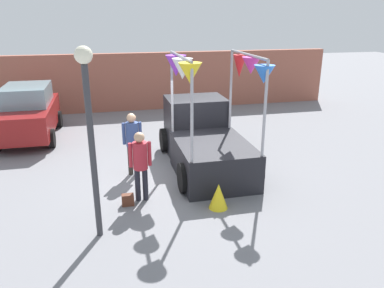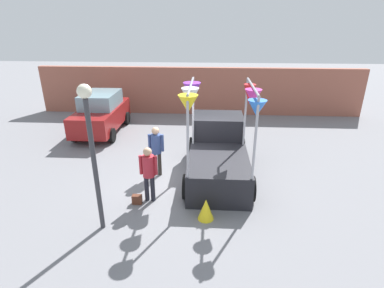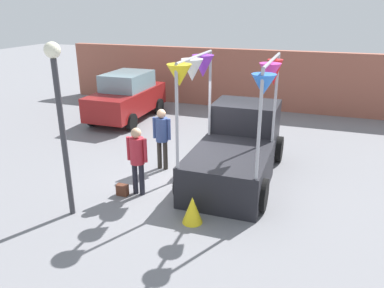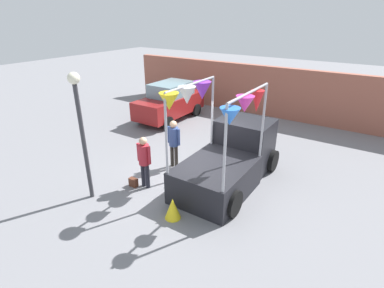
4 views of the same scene
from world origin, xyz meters
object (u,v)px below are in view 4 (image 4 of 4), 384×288
at_px(parked_car, 170,101).
at_px(folded_kite_bundle_sunflower, 173,208).
at_px(vendor_truck, 231,155).
at_px(street_lamp, 80,120).
at_px(handbag, 133,182).
at_px(person_customer, 144,158).
at_px(person_vendor, 174,139).

xyz_separation_m(parked_car, folded_kite_bundle_sunflower, (5.05, -6.55, -0.64)).
height_order(vendor_truck, parked_car, vendor_truck).
bearing_deg(folded_kite_bundle_sunflower, street_lamp, -168.96).
bearing_deg(folded_kite_bundle_sunflower, parked_car, 127.65).
distance_m(handbag, folded_kite_bundle_sunflower, 2.11).
bearing_deg(person_customer, folded_kite_bundle_sunflower, -25.62).
height_order(vendor_truck, handbag, vendor_truck).
bearing_deg(handbag, street_lamp, -119.92).
height_order(parked_car, person_customer, parked_car).
height_order(handbag, street_lamp, street_lamp).
bearing_deg(vendor_truck, handbag, -138.37).
xyz_separation_m(vendor_truck, folded_kite_bundle_sunflower, (-0.35, -2.71, -0.59)).
distance_m(person_customer, street_lamp, 2.18).
bearing_deg(person_customer, parked_car, 120.47).
bearing_deg(parked_car, street_lamp, -71.35).
xyz_separation_m(parked_car, person_customer, (3.38, -5.75, 0.09)).
xyz_separation_m(person_customer, handbag, (-0.35, -0.20, -0.89)).
height_order(person_customer, folded_kite_bundle_sunflower, person_customer).
bearing_deg(parked_car, handbag, -62.99).
bearing_deg(person_vendor, handbag, -99.38).
xyz_separation_m(parked_car, handbag, (3.03, -5.95, -0.80)).
relative_size(person_vendor, folded_kite_bundle_sunflower, 2.92).
height_order(vendor_truck, person_vendor, vendor_truck).
height_order(vendor_truck, person_customer, vendor_truck).
bearing_deg(vendor_truck, folded_kite_bundle_sunflower, -97.33).
distance_m(vendor_truck, person_vendor, 2.10).
distance_m(person_customer, person_vendor, 1.60).
relative_size(parked_car, person_vendor, 2.29).
relative_size(vendor_truck, folded_kite_bundle_sunflower, 6.90).
distance_m(vendor_truck, folded_kite_bundle_sunflower, 2.79).
distance_m(handbag, street_lamp, 2.65).
bearing_deg(folded_kite_bundle_sunflower, vendor_truck, 82.67).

